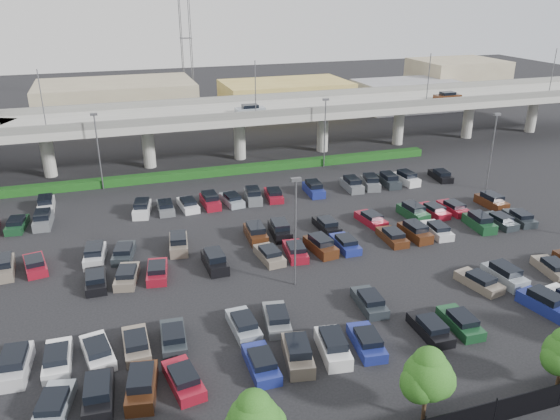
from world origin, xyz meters
TOP-DOWN VIEW (x-y plane):
  - ground at (0.00, 0.00)m, footprint 280.00×280.00m
  - overpass at (-0.22, 31.99)m, footprint 150.00×13.00m
  - hedge at (0.00, 25.00)m, footprint 66.00×1.60m
  - tree_row at (0.70, -26.53)m, footprint 65.07×3.66m
  - parked_cars at (-0.68, -3.31)m, footprint 63.00×41.66m
  - light_poles at (-4.13, 2.00)m, footprint 66.90×48.38m
  - distant_buildings at (12.38, 61.81)m, footprint 138.00×24.00m
  - comm_tower at (4.00, 74.00)m, footprint 2.40×2.40m

SIDE VIEW (x-z plane):
  - ground at x=0.00m, z-range 0.00..0.00m
  - hedge at x=0.00m, z-range 0.00..1.10m
  - parked_cars at x=-0.68m, z-range -0.21..1.46m
  - tree_row at x=0.70m, z-range 0.55..6.49m
  - distant_buildings at x=12.38m, z-range -0.76..8.24m
  - light_poles at x=-4.13m, z-range 1.09..11.39m
  - overpass at x=-0.22m, z-range -0.93..14.87m
  - comm_tower at x=4.00m, z-range 0.61..30.61m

